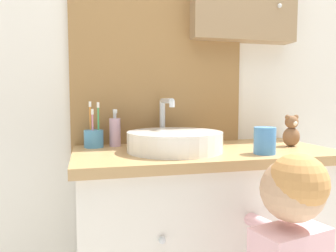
{
  "coord_description": "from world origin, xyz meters",
  "views": [
    {
      "loc": [
        -0.45,
        -0.86,
        1.07
      ],
      "look_at": [
        -0.16,
        0.3,
        0.97
      ],
      "focal_mm": 35.0,
      "sensor_mm": 36.0,
      "label": 1
    }
  ],
  "objects": [
    {
      "name": "wall_back",
      "position": [
        0.01,
        0.62,
        1.28
      ],
      "size": [
        3.2,
        0.18,
        2.5
      ],
      "color": "silver",
      "rests_on": "ground_plane"
    },
    {
      "name": "sink_basin",
      "position": [
        -0.13,
        0.34,
        0.91
      ],
      "size": [
        0.36,
        0.42,
        0.2
      ],
      "color": "white",
      "rests_on": "vanity_counter"
    },
    {
      "name": "toothbrush_holder",
      "position": [
        -0.42,
        0.51,
        0.91
      ],
      "size": [
        0.08,
        0.08,
        0.19
      ],
      "color": "#4C93C6",
      "rests_on": "vanity_counter"
    },
    {
      "name": "soap_dispenser",
      "position": [
        -0.34,
        0.52,
        0.93
      ],
      "size": [
        0.05,
        0.05,
        0.16
      ],
      "color": "#CCA3BC",
      "rests_on": "vanity_counter"
    },
    {
      "name": "teddy_bear",
      "position": [
        0.38,
        0.34,
        0.93
      ],
      "size": [
        0.07,
        0.06,
        0.13
      ],
      "color": "brown",
      "rests_on": "vanity_counter"
    },
    {
      "name": "drinking_cup",
      "position": [
        0.17,
        0.19,
        0.92
      ],
      "size": [
        0.08,
        0.08,
        0.1
      ],
      "primitive_type": "cylinder",
      "color": "#4789D1",
      "rests_on": "vanity_counter"
    }
  ]
}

